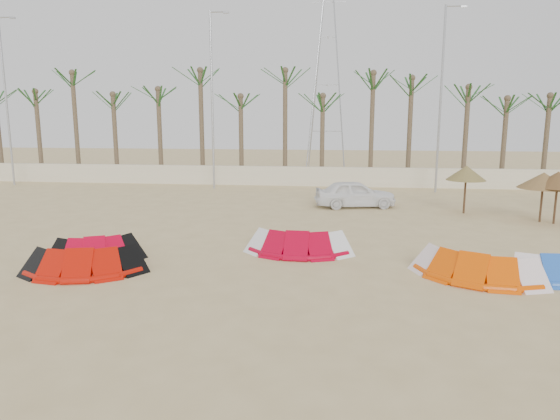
# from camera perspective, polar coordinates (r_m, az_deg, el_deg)

# --- Properties ---
(ground) EXTENTS (120.00, 120.00, 0.00)m
(ground) POSITION_cam_1_polar(r_m,az_deg,el_deg) (12.49, -3.34, -10.94)
(ground) COLOR #D2B880
(ground) RESTS_ON ground
(boundary_wall) EXTENTS (60.00, 0.30, 1.30)m
(boundary_wall) POSITION_cam_1_polar(r_m,az_deg,el_deg) (33.73, 3.25, 3.86)
(boundary_wall) COLOR beige
(boundary_wall) RESTS_ON ground
(palm_line) EXTENTS (52.00, 4.00, 7.70)m
(palm_line) POSITION_cam_1_polar(r_m,az_deg,el_deg) (35.01, 4.63, 13.59)
(palm_line) COLOR brown
(palm_line) RESTS_ON ground
(lamp_a) EXTENTS (1.25, 0.14, 11.00)m
(lamp_a) POSITION_cam_1_polar(r_m,az_deg,el_deg) (38.42, -28.78, 11.07)
(lamp_a) COLOR #A5A8AD
(lamp_a) RESTS_ON ground
(lamp_b) EXTENTS (1.25, 0.14, 11.00)m
(lamp_b) POSITION_cam_1_polar(r_m,az_deg,el_deg) (32.47, -7.71, 12.58)
(lamp_b) COLOR #A5A8AD
(lamp_b) RESTS_ON ground
(lamp_c) EXTENTS (1.25, 0.14, 11.00)m
(lamp_c) POSITION_cam_1_polar(r_m,az_deg,el_deg) (32.01, 17.96, 12.20)
(lamp_c) COLOR #A5A8AD
(lamp_c) RESTS_ON ground
(pylon) EXTENTS (3.00, 3.00, 14.00)m
(pylon) POSITION_cam_1_polar(r_m,az_deg,el_deg) (39.71, 5.24, 3.90)
(pylon) COLOR #A5A8AD
(pylon) RESTS_ON ground
(kite_red_left) EXTENTS (3.38, 2.47, 0.90)m
(kite_red_left) POSITION_cam_1_polar(r_m,az_deg,el_deg) (17.30, -19.89, -3.99)
(kite_red_left) COLOR #C30020
(kite_red_left) RESTS_ON ground
(kite_red_mid) EXTENTS (3.74, 2.20, 0.90)m
(kite_red_mid) POSITION_cam_1_polar(r_m,az_deg,el_deg) (16.09, -21.04, -5.13)
(kite_red_mid) COLOR #B80E02
(kite_red_mid) RESTS_ON ground
(kite_red_right) EXTENTS (3.55, 1.62, 0.90)m
(kite_red_right) POSITION_cam_1_polar(r_m,az_deg,el_deg) (17.19, 2.20, -3.43)
(kite_red_right) COLOR #AF001C
(kite_red_right) RESTS_ON ground
(kite_orange) EXTENTS (4.07, 2.87, 0.90)m
(kite_orange) POSITION_cam_1_polar(r_m,az_deg,el_deg) (15.61, 21.21, -5.60)
(kite_orange) COLOR #EC4C00
(kite_orange) RESTS_ON ground
(parasol_left) EXTENTS (1.87, 1.87, 2.31)m
(parasol_left) POSITION_cam_1_polar(r_m,az_deg,el_deg) (25.42, 20.51, 3.97)
(parasol_left) COLOR #4C331E
(parasol_left) RESTS_ON ground
(parasol_mid) EXTENTS (1.91, 1.91, 2.29)m
(parasol_mid) POSITION_cam_1_polar(r_m,az_deg,el_deg) (24.55, 29.17, 3.04)
(parasol_mid) COLOR #4C331E
(parasol_mid) RESTS_ON ground
(parasol_right) EXTENTS (2.16, 2.16, 2.21)m
(parasol_right) POSITION_cam_1_polar(r_m,az_deg,el_deg) (24.66, 27.89, 3.01)
(parasol_right) COLOR #4C331E
(parasol_right) RESTS_ON ground
(car) EXTENTS (4.33, 2.40, 1.39)m
(car) POSITION_cam_1_polar(r_m,az_deg,el_deg) (25.93, 8.58, 1.84)
(car) COLOR white
(car) RESTS_ON ground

